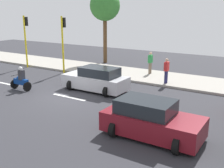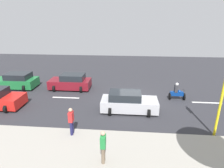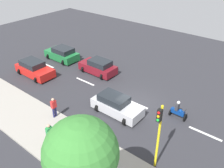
{
  "view_description": "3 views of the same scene",
  "coord_description": "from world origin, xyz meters",
  "px_view_note": "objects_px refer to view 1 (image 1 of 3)",
  "views": [
    {
      "loc": [
        -11.58,
        -10.24,
        4.93
      ],
      "look_at": [
        -0.38,
        -3.21,
        1.36
      ],
      "focal_mm": 43.85,
      "sensor_mm": 36.0,
      "label": 1
    },
    {
      "loc": [
        14.92,
        -0.61,
        6.65
      ],
      "look_at": [
        -0.89,
        -2.0,
        1.09
      ],
      "focal_mm": 30.34,
      "sensor_mm": 36.0,
      "label": 2
    },
    {
      "loc": [
        14.47,
        9.06,
        11.91
      ],
      "look_at": [
        0.72,
        -2.01,
        1.52
      ],
      "focal_mm": 38.93,
      "sensor_mm": 36.0,
      "label": 3
    }
  ],
  "objects_px": {
    "car_maroon": "(151,120)",
    "motorcycle": "(21,80)",
    "pedestrian_by_tree": "(166,70)",
    "traffic_light_corner": "(63,36)",
    "traffic_light_midblock": "(26,34)",
    "pedestrian_near_signal": "(150,62)",
    "car_silver": "(96,80)",
    "street_tree_center": "(105,6)"
  },
  "relations": [
    {
      "from": "car_maroon",
      "to": "street_tree_center",
      "type": "height_order",
      "value": "street_tree_center"
    },
    {
      "from": "motorcycle",
      "to": "pedestrian_by_tree",
      "type": "height_order",
      "value": "pedestrian_by_tree"
    },
    {
      "from": "pedestrian_near_signal",
      "to": "traffic_light_corner",
      "type": "xyz_separation_m",
      "value": [
        -2.83,
        6.29,
        1.87
      ]
    },
    {
      "from": "car_maroon",
      "to": "street_tree_center",
      "type": "xyz_separation_m",
      "value": [
        12.5,
        10.45,
        4.57
      ]
    },
    {
      "from": "car_maroon",
      "to": "car_silver",
      "type": "relative_size",
      "value": 0.95
    },
    {
      "from": "pedestrian_by_tree",
      "to": "traffic_light_corner",
      "type": "height_order",
      "value": "traffic_light_corner"
    },
    {
      "from": "pedestrian_by_tree",
      "to": "street_tree_center",
      "type": "xyz_separation_m",
      "value": [
        4.76,
        8.07,
        4.22
      ]
    },
    {
      "from": "car_silver",
      "to": "traffic_light_corner",
      "type": "distance_m",
      "value": 6.28
    },
    {
      "from": "traffic_light_midblock",
      "to": "street_tree_center",
      "type": "relative_size",
      "value": 0.67
    },
    {
      "from": "pedestrian_by_tree",
      "to": "traffic_light_corner",
      "type": "relative_size",
      "value": 0.38
    },
    {
      "from": "pedestrian_near_signal",
      "to": "traffic_light_corner",
      "type": "bearing_deg",
      "value": 114.19
    },
    {
      "from": "car_maroon",
      "to": "motorcycle",
      "type": "xyz_separation_m",
      "value": [
        1.75,
        9.76,
        -0.07
      ]
    },
    {
      "from": "car_silver",
      "to": "traffic_light_midblock",
      "type": "xyz_separation_m",
      "value": [
        2.82,
        9.47,
        2.22
      ]
    },
    {
      "from": "pedestrian_near_signal",
      "to": "traffic_light_midblock",
      "type": "height_order",
      "value": "traffic_light_midblock"
    },
    {
      "from": "car_maroon",
      "to": "street_tree_center",
      "type": "bearing_deg",
      "value": 39.9
    },
    {
      "from": "pedestrian_near_signal",
      "to": "pedestrian_by_tree",
      "type": "height_order",
      "value": "same"
    },
    {
      "from": "pedestrian_by_tree",
      "to": "street_tree_center",
      "type": "height_order",
      "value": "street_tree_center"
    },
    {
      "from": "motorcycle",
      "to": "pedestrian_by_tree",
      "type": "distance_m",
      "value": 9.52
    },
    {
      "from": "car_silver",
      "to": "traffic_light_corner",
      "type": "bearing_deg",
      "value": 61.31
    },
    {
      "from": "traffic_light_midblock",
      "to": "street_tree_center",
      "type": "xyz_separation_m",
      "value": [
        5.46,
        -4.67,
        2.35
      ]
    },
    {
      "from": "car_silver",
      "to": "traffic_light_corner",
      "type": "relative_size",
      "value": 0.92
    },
    {
      "from": "car_maroon",
      "to": "pedestrian_by_tree",
      "type": "distance_m",
      "value": 8.1
    },
    {
      "from": "pedestrian_by_tree",
      "to": "car_maroon",
      "type": "bearing_deg",
      "value": -162.94
    },
    {
      "from": "motorcycle",
      "to": "traffic_light_midblock",
      "type": "bearing_deg",
      "value": 45.38
    },
    {
      "from": "motorcycle",
      "to": "traffic_light_corner",
      "type": "relative_size",
      "value": 0.34
    },
    {
      "from": "car_maroon",
      "to": "pedestrian_by_tree",
      "type": "xyz_separation_m",
      "value": [
        7.74,
        2.37,
        0.35
      ]
    },
    {
      "from": "car_silver",
      "to": "pedestrian_near_signal",
      "type": "relative_size",
      "value": 2.46
    },
    {
      "from": "street_tree_center",
      "to": "pedestrian_near_signal",
      "type": "bearing_deg",
      "value": -113.97
    },
    {
      "from": "car_maroon",
      "to": "traffic_light_midblock",
      "type": "bearing_deg",
      "value": 65.06
    },
    {
      "from": "car_maroon",
      "to": "pedestrian_near_signal",
      "type": "relative_size",
      "value": 2.33
    },
    {
      "from": "pedestrian_by_tree",
      "to": "traffic_light_corner",
      "type": "xyz_separation_m",
      "value": [
        -0.71,
        8.43,
        1.87
      ]
    },
    {
      "from": "car_silver",
      "to": "pedestrian_by_tree",
      "type": "bearing_deg",
      "value": -42.88
    },
    {
      "from": "car_silver",
      "to": "traffic_light_midblock",
      "type": "relative_size",
      "value": 0.92
    },
    {
      "from": "motorcycle",
      "to": "traffic_light_midblock",
      "type": "relative_size",
      "value": 0.34
    },
    {
      "from": "street_tree_center",
      "to": "motorcycle",
      "type": "bearing_deg",
      "value": -176.35
    },
    {
      "from": "motorcycle",
      "to": "pedestrian_near_signal",
      "type": "distance_m",
      "value": 9.67
    },
    {
      "from": "car_maroon",
      "to": "traffic_light_corner",
      "type": "relative_size",
      "value": 0.88
    },
    {
      "from": "car_silver",
      "to": "pedestrian_by_tree",
      "type": "distance_m",
      "value": 4.83
    },
    {
      "from": "motorcycle",
      "to": "street_tree_center",
      "type": "distance_m",
      "value": 11.73
    },
    {
      "from": "car_silver",
      "to": "pedestrian_near_signal",
      "type": "height_order",
      "value": "pedestrian_near_signal"
    },
    {
      "from": "pedestrian_by_tree",
      "to": "traffic_light_midblock",
      "type": "distance_m",
      "value": 12.9
    },
    {
      "from": "pedestrian_near_signal",
      "to": "pedestrian_by_tree",
      "type": "relative_size",
      "value": 1.0
    }
  ]
}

